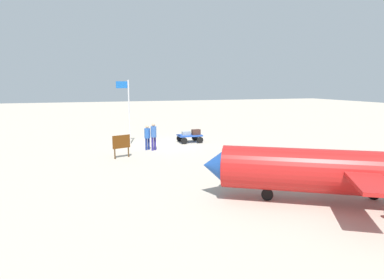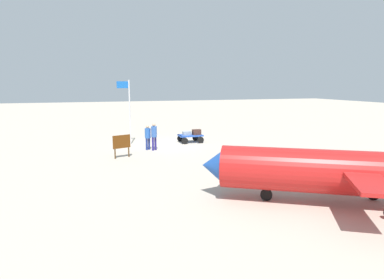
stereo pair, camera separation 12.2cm
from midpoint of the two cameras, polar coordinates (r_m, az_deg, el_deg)
The scene contains 9 objects.
ground_plane at distance 23.75m, azimuth -4.29°, elevation -0.86°, with size 120.00×120.00×0.00m, color #BAAD9A.
luggage_cart at distance 24.48m, azimuth -0.20°, elevation 0.48°, with size 1.73×1.26×0.57m.
suitcase_dark at distance 24.32m, azimuth -0.75°, elevation 1.09°, with size 0.64×0.39×0.26m.
suitcase_navy at distance 24.42m, azimuth 0.94°, elevation 1.29°, with size 0.62×0.41×0.39m.
worker_lead at distance 21.60m, azimuth -6.38°, elevation 0.92°, with size 0.48×0.48×1.79m.
worker_trailing at distance 21.84m, azimuth -7.46°, elevation 0.73°, with size 0.51×0.51×1.63m.
airplane_near at distance 12.79m, azimuth 25.12°, elevation -5.15°, with size 9.49×6.64×3.21m.
flagpole at distance 23.87m, azimuth -10.74°, elevation 5.51°, with size 0.91×0.18×4.56m.
signboard at distance 19.68m, azimuth -11.83°, elevation -0.61°, with size 1.04×0.40×1.35m.
Camera 2 is at (5.49, 22.71, 4.28)m, focal length 31.03 mm.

